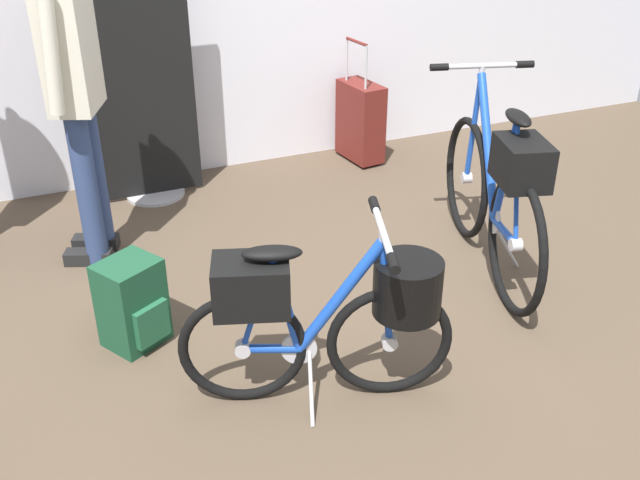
% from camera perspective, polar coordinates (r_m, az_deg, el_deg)
% --- Properties ---
extents(ground_plane, '(7.52, 7.52, 0.00)m').
position_cam_1_polar(ground_plane, '(3.01, 3.88, -11.63)').
color(ground_plane, brown).
extents(floor_banner_stand, '(0.60, 0.36, 1.47)m').
position_cam_1_polar(floor_banner_stand, '(4.46, -13.60, 11.03)').
color(floor_banner_stand, '#B7B7BC').
rests_on(floor_banner_stand, ground_plane).
extents(folding_bike_foreground, '(1.02, 0.55, 0.75)m').
position_cam_1_polar(folding_bike_foreground, '(2.74, 0.70, -5.53)').
color(folding_bike_foreground, black).
rests_on(folding_bike_foreground, ground_plane).
extents(display_bike_left, '(0.57, 1.38, 0.99)m').
position_cam_1_polar(display_bike_left, '(3.65, 13.60, 3.56)').
color(display_bike_left, black).
rests_on(display_bike_left, ground_plane).
extents(visitor_near_wall, '(0.36, 0.50, 1.68)m').
position_cam_1_polar(visitor_near_wall, '(3.71, -18.75, 11.90)').
color(visitor_near_wall, navy).
rests_on(visitor_near_wall, ground_plane).
extents(rolling_suitcase, '(0.23, 0.38, 0.83)m').
position_cam_1_polar(rolling_suitcase, '(5.02, 3.18, 9.30)').
color(rolling_suitcase, maroon).
rests_on(rolling_suitcase, ground_plane).
extents(backpack_on_floor, '(0.32, 0.31, 0.40)m').
position_cam_1_polar(backpack_on_floor, '(3.25, -14.44, -4.85)').
color(backpack_on_floor, '#19472D').
rests_on(backpack_on_floor, ground_plane).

